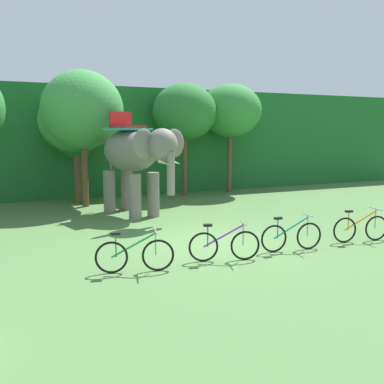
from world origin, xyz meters
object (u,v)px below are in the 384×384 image
object	(u,v)px
tree_left	(75,121)
bike_purple	(224,245)
bike_green	(135,255)
tree_far_left	(230,111)
bike_teal	(291,236)
elephant	(135,155)
tree_center_left	(76,129)
tree_far_right	(82,110)
tree_right	(185,112)
bike_orange	(361,228)

from	to	relation	value
tree_left	bike_purple	xyz separation A→B (m)	(2.00, -9.66, -3.09)
bike_green	bike_purple	xyz separation A→B (m)	(2.15, -0.04, 0.00)
tree_far_left	bike_teal	distance (m)	11.28
elephant	bike_purple	bearing A→B (deg)	-85.81
tree_center_left	bike_teal	bearing A→B (deg)	-68.51
tree_far_right	tree_right	distance (m)	4.98
tree_center_left	tree_right	size ratio (longest dim) A/B	0.86
elephant	bike_green	distance (m)	6.54
tree_left	bike_orange	size ratio (longest dim) A/B	2.83
tree_far_right	bike_purple	bearing A→B (deg)	-78.20
tree_left	elephant	bearing A→B (deg)	-66.47
tree_left	tree_far_left	xyz separation A→B (m)	(7.56, 0.45, 0.60)
tree_right	bike_purple	distance (m)	10.92
tree_left	tree_far_right	size ratio (longest dim) A/B	0.88
tree_center_left	tree_far_right	xyz separation A→B (m)	(0.12, -1.29, 0.72)
bike_green	bike_orange	bearing A→B (deg)	0.18
tree_far_left	bike_green	distance (m)	13.21
tree_far_right	tree_right	bearing A→B (deg)	13.08
bike_purple	bike_orange	distance (m)	4.29
tree_left	bike_green	bearing A→B (deg)	-90.93
bike_green	elephant	bearing A→B (deg)	74.23
bike_green	bike_orange	world-z (taller)	same
tree_left	bike_purple	distance (m)	10.33
tree_right	bike_teal	size ratio (longest dim) A/B	3.10
bike_green	tree_far_right	bearing A→B (deg)	87.84
tree_right	bike_purple	size ratio (longest dim) A/B	3.18
elephant	bike_orange	xyz separation A→B (m)	(4.74, -6.03, -1.82)
tree_center_left	tree_far_left	xyz separation A→B (m)	(7.51, 0.08, 0.90)
bike_green	tree_far_left	bearing A→B (deg)	52.52
tree_far_right	elephant	distance (m)	3.43
tree_center_left	bike_orange	world-z (taller)	tree_center_left
bike_teal	elephant	bearing A→B (deg)	111.91
bike_teal	bike_green	bearing A→B (deg)	-179.61
bike_teal	bike_purple	bearing A→B (deg)	-177.89
tree_right	bike_green	size ratio (longest dim) A/B	3.16
elephant	bike_green	xyz separation A→B (m)	(-1.71, -6.05, -1.82)
tree_center_left	bike_teal	distance (m)	11.06
tree_right	bike_green	xyz separation A→B (m)	(-5.18, -9.83, -3.57)
tree_right	bike_orange	xyz separation A→B (m)	(1.27, -9.81, -3.57)
tree_right	bike_orange	world-z (taller)	tree_right
bike_purple	bike_orange	world-z (taller)	same
bike_purple	bike_teal	distance (m)	1.98
tree_far_left	tree_right	bearing A→B (deg)	-174.62
tree_center_left	bike_orange	xyz separation A→B (m)	(6.24, -9.97, -2.79)
tree_far_right	bike_teal	xyz separation A→B (m)	(3.80, -8.67, -3.51)
bike_green	tree_left	bearing A→B (deg)	89.07
tree_far_right	bike_purple	distance (m)	9.60
tree_left	bike_green	xyz separation A→B (m)	(-0.16, -9.61, -3.09)
bike_green	bike_orange	distance (m)	6.45
tree_right	bike_orange	size ratio (longest dim) A/B	3.12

